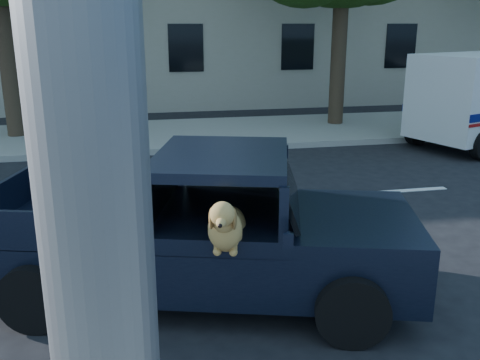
# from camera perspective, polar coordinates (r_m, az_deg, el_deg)

# --- Properties ---
(ground) EXTENTS (120.00, 120.00, 0.00)m
(ground) POSITION_cam_1_polar(r_m,az_deg,el_deg) (6.21, -0.93, -12.78)
(ground) COLOR black
(ground) RESTS_ON ground
(far_sidewalk) EXTENTS (60.00, 4.00, 0.15)m
(far_sidewalk) POSITION_cam_1_polar(r_m,az_deg,el_deg) (14.86, -7.62, 4.81)
(far_sidewalk) COLOR gray
(far_sidewalk) RESTS_ON ground
(lane_stripes) EXTENTS (21.60, 0.14, 0.01)m
(lane_stripes) POSITION_cam_1_polar(r_m,az_deg,el_deg) (9.71, 6.93, -1.84)
(lane_stripes) COLOR silver
(lane_stripes) RESTS_ON ground
(pickup_truck) EXTENTS (5.03, 3.10, 1.68)m
(pickup_truck) POSITION_cam_1_polar(r_m,az_deg,el_deg) (6.15, -4.72, -7.23)
(pickup_truck) COLOR black
(pickup_truck) RESTS_ON ground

